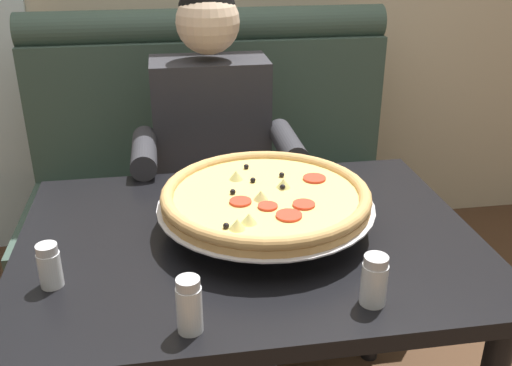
# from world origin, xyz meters

# --- Properties ---
(booth_bench) EXTENTS (1.46, 0.78, 1.13)m
(booth_bench) POSITION_xyz_m (0.00, 0.88, 0.40)
(booth_bench) COLOR #384C42
(booth_bench) RESTS_ON ground_plane
(dining_table) EXTENTS (1.12, 0.83, 0.74)m
(dining_table) POSITION_xyz_m (0.00, 0.00, 0.64)
(dining_table) COLOR black
(dining_table) RESTS_ON ground_plane
(diner_main) EXTENTS (0.54, 0.64, 1.27)m
(diner_main) POSITION_xyz_m (-0.03, 0.62, 0.71)
(diner_main) COLOR #2D3342
(diner_main) RESTS_ON ground_plane
(pizza) EXTENTS (0.54, 0.54, 0.12)m
(pizza) POSITION_xyz_m (0.05, 0.03, 0.83)
(pizza) COLOR silver
(pizza) RESTS_ON dining_table
(shaker_oregano) EXTENTS (0.05, 0.05, 0.11)m
(shaker_oregano) POSITION_xyz_m (0.21, -0.31, 0.79)
(shaker_oregano) COLOR white
(shaker_oregano) RESTS_ON dining_table
(shaker_pepper_flakes) EXTENTS (0.05, 0.05, 0.10)m
(shaker_pepper_flakes) POSITION_xyz_m (-0.44, -0.14, 0.78)
(shaker_pepper_flakes) COLOR white
(shaker_pepper_flakes) RESTS_ON dining_table
(shaker_parmesan) EXTENTS (0.05, 0.05, 0.11)m
(shaker_parmesan) POSITION_xyz_m (-0.16, -0.34, 0.79)
(shaker_parmesan) COLOR white
(shaker_parmesan) RESTS_ON dining_table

